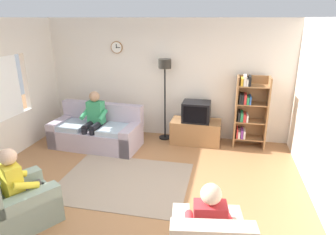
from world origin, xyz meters
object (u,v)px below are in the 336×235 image
Objects in this scene: bookshelf at (248,110)px; person_in_left_armchair at (20,182)px; person_in_right_armchair at (209,222)px; armchair_near_window at (17,205)px; floor_lamp at (165,77)px; tv_stand at (196,132)px; couch at (97,132)px; person_on_couch at (94,117)px; tv at (196,112)px.

bookshelf reaches higher than person_in_left_armchair.
bookshelf is 3.56m from person_in_right_armchair.
armchair_near_window is at bearing 175.34° from person_in_right_armchair.
armchair_near_window is (-1.33, -3.32, -1.16)m from floor_lamp.
floor_lamp reaches higher than bookshelf.
person_in_left_armchair reaches higher than tv_stand.
person_in_left_armchair and person_in_right_armchair have the same top height.
tv_stand is 3.49m from person_in_right_armchair.
couch is 3.86m from person_in_right_armchair.
bookshelf is 1.27× the size of person_on_couch.
bookshelf is at bearing 4.92° from tv.
couch is 1.74× the size of person_in_left_armchair.
person_on_couch is (-3.21, -0.80, -0.12)m from bookshelf.
person_in_left_armchair reaches higher than armchair_near_window.
person_on_couch reaches higher than person_in_left_armchair.
couch is at bearing -164.29° from tv.
bookshelf is 4.49m from person_in_left_armchair.
floor_lamp is (1.37, 0.72, 1.14)m from couch.
person_on_couch is at bearing 134.08° from person_in_right_armchair.
tv_stand is 2.26m from person_on_couch.
floor_lamp is at bearing 179.13° from bookshelf.
tv is at bearing 98.75° from person_in_right_armchair.
person_on_couch is at bearing 90.68° from armchair_near_window.
person_in_left_armchair is at bearing -122.88° from tv.
person_in_right_armchair is at bearing -99.48° from bookshelf.
tv is at bearing 15.71° from couch.
armchair_near_window is at bearing -133.97° from bookshelf.
armchair_near_window is 2.62m from person_in_right_armchair.
tv is 0.48× the size of person_on_couch.
bookshelf is 1.41× the size of person_in_right_armchair.
tv is 0.38× the size of bookshelf.
person_on_couch is at bearing -161.48° from tv.
tv is 0.51× the size of armchair_near_window.
tv reaches higher than couch.
person_in_right_armchair is at bearing -6.42° from person_in_left_armchair.
tv is at bearing 18.52° from person_on_couch.
tv is 0.54× the size of person_in_right_armchair.
person_in_left_armchair is (-1.29, -3.24, -0.85)m from floor_lamp.
bookshelf is at bearing -0.87° from floor_lamp.
couch reaches higher than tv_stand.
person_in_right_armchair is at bearing -81.25° from tv.
person_in_left_armchair is at bearing -122.68° from tv_stand.
floor_lamp is 1.76m from person_on_couch.
person_in_left_armchair is (-2.02, -3.15, 0.34)m from tv_stand.
tv_stand is 1.40m from floor_lamp.
person_in_right_armchair is (2.54, -0.29, 0.00)m from person_in_left_armchair.
couch is at bearing -152.47° from floor_lamp.
person_in_right_armchair is at bearing -46.95° from couch.
bookshelf reaches higher than couch.
person_on_couch is at bearing -160.88° from tv_stand.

